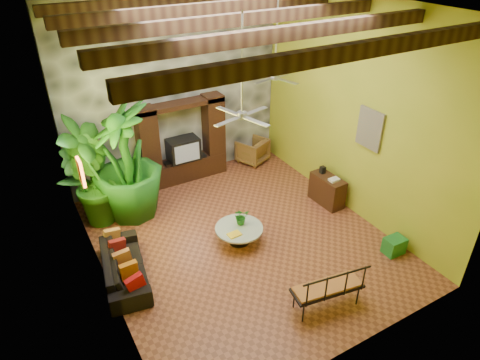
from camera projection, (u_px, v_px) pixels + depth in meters
ground at (240, 238)px, 9.79m from camera, size 7.00×7.00×0.00m
ceiling at (241, 6)px, 7.23m from camera, size 6.00×7.00×0.02m
back_wall at (173, 89)px, 11.11m from camera, size 6.00×0.02×5.00m
left_wall at (87, 178)px, 7.23m from camera, size 0.02×7.00×5.00m
right_wall at (354, 111)px, 9.80m from camera, size 0.02×7.00×5.00m
stone_accent_wall at (174, 90)px, 11.07m from camera, size 5.98×0.10×4.98m
ceiling_beams at (241, 19)px, 7.34m from camera, size 5.95×5.36×0.22m
entertainment_center at (183, 147)px, 11.63m from camera, size 2.40×0.55×2.30m
ceiling_fan_front at (242, 105)px, 7.67m from camera, size 1.28×1.28×1.86m
ceiling_fan_back at (275, 68)px, 9.63m from camera, size 1.28×1.28×1.86m
wall_art_mask at (81, 172)px, 8.19m from camera, size 0.06×0.32×0.55m
wall_art_painting at (370, 129)px, 9.44m from camera, size 0.06×0.70×0.90m
sofa at (124, 266)px, 8.56m from camera, size 1.11×2.12×0.59m
wicker_armchair at (252, 150)px, 12.80m from camera, size 1.04×1.05×0.73m
tall_plant_a at (89, 168)px, 9.96m from camera, size 1.62×1.61×2.59m
tall_plant_b at (91, 183)px, 9.85m from camera, size 1.51×1.47×2.13m
tall_plant_c at (126, 162)px, 9.92m from camera, size 1.65×1.65×2.90m
coffee_table at (239, 233)px, 9.55m from camera, size 1.07×1.07×0.40m
centerpiece_plant at (241, 217)px, 9.52m from camera, size 0.36×0.32×0.37m
yellow_tray at (234, 234)px, 9.25m from camera, size 0.30×0.22×0.03m
iron_bench at (331, 287)px, 7.72m from camera, size 1.40×0.70×0.57m
side_console at (327, 190)px, 10.87m from camera, size 0.46×0.96×0.76m
green_bin at (394, 246)px, 9.27m from camera, size 0.45×0.34×0.38m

